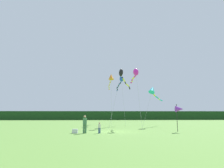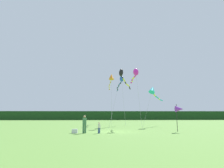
{
  "view_description": "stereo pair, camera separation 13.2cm",
  "coord_description": "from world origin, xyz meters",
  "views": [
    {
      "loc": [
        -1.38,
        -22.7,
        2.0
      ],
      "look_at": [
        0.0,
        6.0,
        6.43
      ],
      "focal_mm": 31.15,
      "sensor_mm": 36.0,
      "label": 1
    },
    {
      "loc": [
        -1.25,
        -22.7,
        2.0
      ],
      "look_at": [
        0.0,
        6.0,
        6.43
      ],
      "focal_mm": 31.15,
      "sensor_mm": 36.0,
      "label": 2
    }
  ],
  "objects": [
    {
      "name": "person_child",
      "position": [
        -1.7,
        -1.94,
        0.64
      ],
      "size": [
        0.25,
        0.25,
        1.15
      ],
      "color": "#334C8C",
      "rests_on": "ground"
    },
    {
      "name": "ground_plane",
      "position": [
        0.0,
        0.0,
        0.0
      ],
      "size": [
        120.0,
        120.0,
        0.0
      ],
      "primitive_type": "plane",
      "color": "#6B9E42"
    },
    {
      "name": "kite_magenta",
      "position": [
        3.49,
        5.64,
        8.0
      ],
      "size": [
        0.82,
        6.52,
        8.79
      ],
      "color": "#B2B2B2",
      "rests_on": "ground"
    },
    {
      "name": "banner_flag_pole",
      "position": [
        7.61,
        -0.2,
        2.54
      ],
      "size": [
        0.9,
        0.7,
        3.13
      ],
      "color": "black",
      "rests_on": "ground"
    },
    {
      "name": "person_adult",
      "position": [
        -3.24,
        -1.79,
        1.03
      ],
      "size": [
        0.41,
        0.41,
        1.85
      ],
      "color": "#3F724C",
      "rests_on": "ground"
    },
    {
      "name": "distant_treeline",
      "position": [
        0.0,
        45.0,
        1.46
      ],
      "size": [
        108.0,
        3.65,
        2.93
      ],
      "primitive_type": "cube",
      "color": "#193D19",
      "rests_on": "ground"
    },
    {
      "name": "kite_cyan",
      "position": [
        6.88,
        8.68,
        5.78
      ],
      "size": [
        5.32,
        7.31,
        6.71
      ],
      "color": "#B2B2B2",
      "rests_on": "ground"
    },
    {
      "name": "kite_black",
      "position": [
        2.02,
        10.37,
        8.6
      ],
      "size": [
        4.57,
        9.44,
        9.73
      ],
      "color": "#B2B2B2",
      "rests_on": "ground"
    },
    {
      "name": "kite_blue",
      "position": [
        1.94,
        12.69,
        8.08
      ],
      "size": [
        1.07,
        8.11,
        9.01
      ],
      "color": "#B2B2B2",
      "rests_on": "ground"
    },
    {
      "name": "kite_orange",
      "position": [
        0.25,
        15.77,
        9.17
      ],
      "size": [
        1.06,
        8.03,
        10.08
      ],
      "color": "#B2B2B2",
      "rests_on": "ground"
    },
    {
      "name": "cooler_box",
      "position": [
        -4.25,
        -1.68,
        0.21
      ],
      "size": [
        0.57,
        0.42,
        0.43
      ],
      "primitive_type": "cube",
      "color": "silver",
      "rests_on": "ground"
    }
  ]
}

